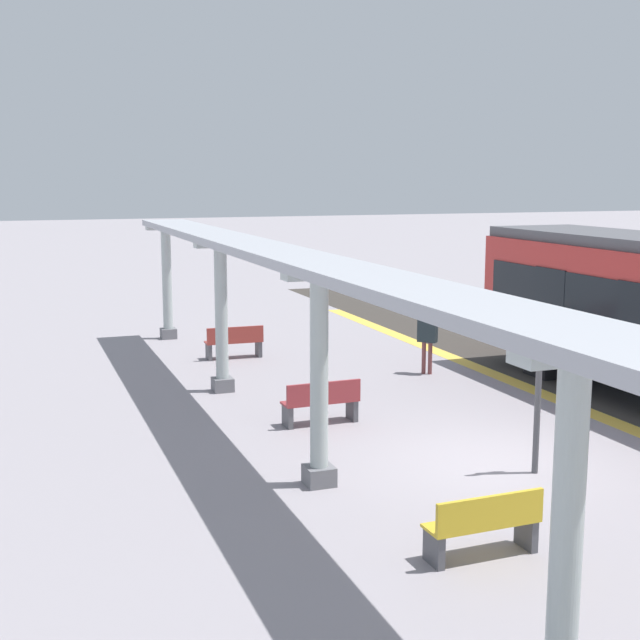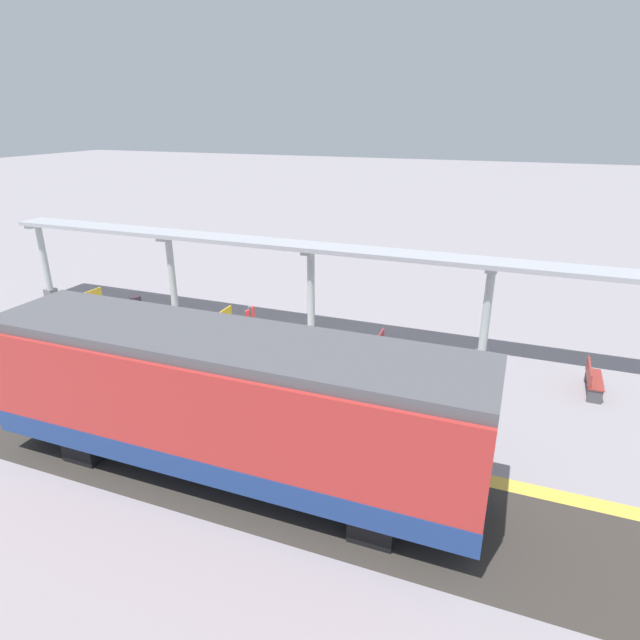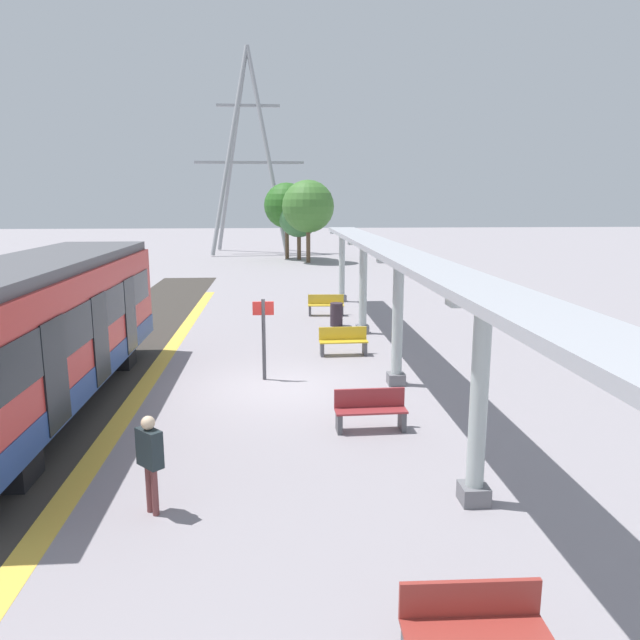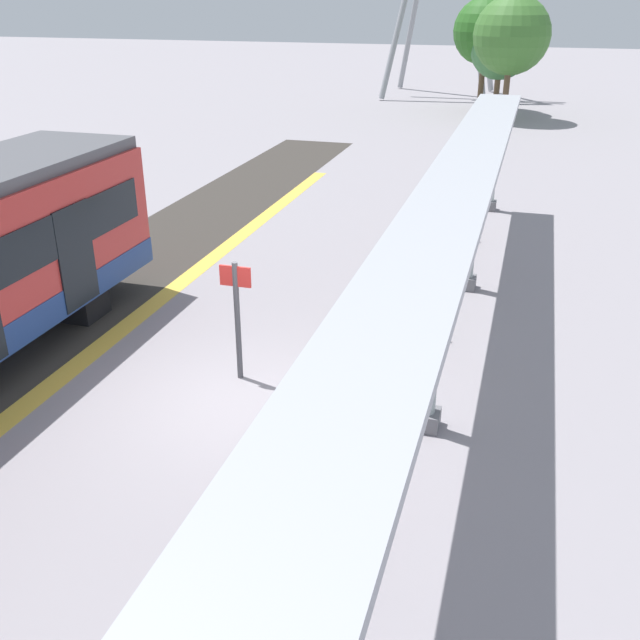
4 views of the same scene
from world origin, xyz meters
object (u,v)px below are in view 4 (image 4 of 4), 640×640
Objects in this scene: canopy_pillar_fourth at (472,219)px; canopy_pillar_fifth at (494,157)px; bench_mid_platform at (296,513)px; platform_info_sign at (237,310)px; trash_bin at (440,249)px; bench_extra_slot at (399,316)px; bench_far_end at (443,224)px; canopy_pillar_third at (432,332)px.

canopy_pillar_fourth is 1.00× the size of canopy_pillar_fifth.
platform_info_sign is at bearing 121.37° from bench_mid_platform.
bench_mid_platform is (-1.17, -16.08, -1.24)m from canopy_pillar_fifth.
trash_bin is at bearing 68.78° from platform_info_sign.
bench_extra_slot is at bearing -93.01° from trash_bin.
bench_far_end is 1.01× the size of bench_extra_slot.
canopy_pillar_third is at bearing -71.63° from bench_extra_slot.
canopy_pillar_third reaches higher than trash_bin.
bench_far_end is at bearing 89.92° from bench_extra_slot.
canopy_pillar_third is 6.14m from canopy_pillar_fourth.
canopy_pillar_third reaches higher than bench_mid_platform.
bench_far_end is at bearing 106.38° from canopy_pillar_fourth.
canopy_pillar_fifth is 3.74× the size of trash_bin.
bench_far_end is at bearing 89.39° from bench_mid_platform.
bench_far_end is (-1.03, 9.65, -1.24)m from canopy_pillar_third.
canopy_pillar_fourth is at bearing -58.67° from trash_bin.
canopy_pillar_fifth is at bearing 85.85° from bench_mid_platform.
trash_bin is (-0.81, 7.48, -1.24)m from canopy_pillar_third.
canopy_pillar_fifth reaches higher than bench_mid_platform.
trash_bin is at bearing 88.08° from bench_mid_platform.
trash_bin is 0.40× the size of platform_info_sign.
bench_extra_slot is (-1.04, -3.00, -1.24)m from canopy_pillar_fourth.
trash_bin is (-0.81, -5.55, -1.24)m from canopy_pillar_fifth.
canopy_pillar_third and canopy_pillar_fifth have the same top height.
canopy_pillar_fourth is at bearing 82.76° from bench_mid_platform.
platform_info_sign is at bearing -134.46° from bench_extra_slot.
bench_mid_platform is 6.20m from bench_extra_slot.
platform_info_sign is at bearing -111.22° from trash_bin.
platform_info_sign is at bearing -105.08° from bench_far_end.
canopy_pillar_third reaches higher than bench_extra_slot.
bench_mid_platform is 12.71m from bench_far_end.
platform_info_sign is (-3.45, -12.34, -0.36)m from canopy_pillar_fifth.
bench_mid_platform is 10.54m from trash_bin.
bench_mid_platform is 1.70× the size of trash_bin.
canopy_pillar_fourth is 9.35m from bench_mid_platform.
canopy_pillar_fifth is 5.75m from trash_bin.
bench_far_end is (-1.03, 3.52, -1.24)m from canopy_pillar_fourth.
canopy_pillar_fifth is 3.74m from bench_far_end.
bench_extra_slot is (-1.04, 3.14, -1.24)m from canopy_pillar_third.
canopy_pillar_fifth is (0.00, 6.89, 0.00)m from canopy_pillar_fourth.
canopy_pillar_fourth reaches higher than trash_bin.
bench_mid_platform is at bearing -58.63° from platform_info_sign.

